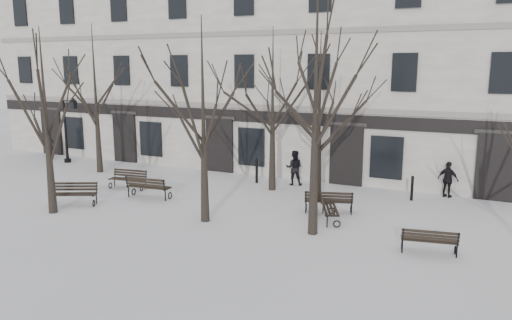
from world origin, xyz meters
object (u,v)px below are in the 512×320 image
Objects in this scene: bench_4 at (329,201)px; bench_5 at (328,208)px; bench_0 at (74,193)px; tree_0 at (44,99)px; tree_1 at (203,96)px; bench_3 at (128,179)px; tree_2 at (316,65)px; bench_1 at (148,187)px; bench_2 at (429,240)px; lamp_post at (69,126)px.

bench_4 is 0.94m from bench_5.
tree_0 is at bearing -114.05° from bench_0.
tree_1 is 7.67m from bench_3.
tree_2 is 4.67× the size of bench_4.
bench_0 is 3.03m from bench_1.
bench_2 is (7.94, 0.14, -4.19)m from tree_1.
bench_0 is 9.87m from lamp_post.
tree_0 reaches higher than bench_0.
bench_4 is (3.84, 2.94, -4.14)m from tree_1.
lamp_post reaches higher than bench_4.
bench_3 is 8.22m from lamp_post.
tree_2 is at bearing -18.57° from lamp_post.
tree_2 is 5.49m from bench_5.
lamp_post is (-16.93, 3.22, 1.71)m from bench_4.
tree_2 is 2.38× the size of lamp_post.
tree_2 reaches higher than bench_2.
tree_1 is at bearing -25.20° from lamp_post.
tree_2 is at bearing -20.76° from bench_3.
tree_1 is 6.37m from bench_4.
tree_2 reaches higher than bench_4.
bench_5 is at bearing 177.26° from bench_1.
tree_2 is 4.56× the size of bench_1.
bench_2 is at bearing -3.65° from tree_2.
tree_1 is at bearing -9.67° from bench_2.
bench_1 is at bearing -17.95° from bench_2.
tree_0 is 1.86× the size of lamp_post.
tree_2 reaches higher than bench_0.
bench_1 is 1.10× the size of bench_5.
bench_4 reaches higher than bench_5.
tree_2 is at bearing 77.76° from bench_4.
bench_1 reaches higher than bench_2.
tree_2 is (4.09, 0.39, 1.06)m from tree_1.
bench_4 reaches higher than bench_3.
lamp_post is (-17.19, 4.12, 1.75)m from bench_5.
bench_4 is at bearing 95.51° from tree_2.
bench_0 is at bearing -7.97° from bench_2.
bench_4 is at bearing -7.51° from bench_0.
tree_1 is 3.71× the size of bench_1.
tree_2 is 5.02× the size of bench_5.
tree_0 is 10.83m from lamp_post.
tree_2 reaches higher than bench_5.
bench_4 is 0.51× the size of lamp_post.
bench_4 is at bearing -6.24° from bench_3.
tree_1 reaches higher than bench_3.
bench_2 is at bearing -15.96° from lamp_post.
bench_5 is 0.47× the size of lamp_post.
bench_0 reaches higher than bench_2.
bench_2 is at bearing 1.04° from tree_1.
bench_5 is at bearing 88.77° from bench_4.
bench_5 is at bearing -12.65° from bench_0.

